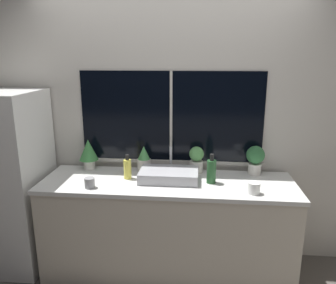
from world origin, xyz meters
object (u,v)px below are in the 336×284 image
(soap_bottle, at_px, (127,169))
(mug_grey, at_px, (90,183))
(bottle_tall, at_px, (211,171))
(potted_plant_center_right, at_px, (196,159))
(potted_plant_center_left, at_px, (144,159))
(refrigerator, at_px, (5,181))
(sink, at_px, (169,175))
(potted_plant_far_right, at_px, (255,158))
(potted_plant_far_left, at_px, (89,152))
(mug_white, at_px, (254,188))

(soap_bottle, distance_m, mug_grey, 0.36)
(bottle_tall, height_order, mug_grey, bottle_tall)
(potted_plant_center_right, height_order, bottle_tall, bottle_tall)
(mug_grey, bearing_deg, potted_plant_center_left, 50.23)
(refrigerator, distance_m, sink, 1.51)
(potted_plant_center_right, bearing_deg, bottle_tall, -62.26)
(refrigerator, height_order, potted_plant_far_right, refrigerator)
(refrigerator, relative_size, potted_plant_far_left, 5.71)
(potted_plant_far_left, height_order, potted_plant_center_left, potted_plant_far_left)
(soap_bottle, relative_size, bottle_tall, 0.86)
(potted_plant_center_left, bearing_deg, mug_white, -25.05)
(potted_plant_center_left, distance_m, potted_plant_far_right, 1.02)
(refrigerator, xyz_separation_m, potted_plant_far_right, (2.28, 0.23, 0.22))
(refrigerator, distance_m, mug_white, 2.22)
(potted_plant_far_right, height_order, mug_white, potted_plant_far_right)
(refrigerator, bearing_deg, bottle_tall, -0.42)
(potted_plant_far_left, bearing_deg, potted_plant_far_right, 0.00)
(refrigerator, bearing_deg, potted_plant_far_right, 5.85)
(potted_plant_center_left, distance_m, mug_white, 1.05)
(refrigerator, bearing_deg, mug_white, -5.44)
(refrigerator, height_order, mug_grey, refrigerator)
(refrigerator, height_order, potted_plant_center_right, refrigerator)
(potted_plant_far_left, relative_size, potted_plant_center_left, 1.20)
(potted_plant_center_right, distance_m, mug_grey, 0.98)
(potted_plant_far_right, bearing_deg, bottle_tall, -148.36)
(sink, relative_size, mug_grey, 5.96)
(sink, xyz_separation_m, soap_bottle, (-0.37, -0.00, 0.05))
(mug_white, bearing_deg, potted_plant_far_left, 163.31)
(potted_plant_center_left, relative_size, mug_white, 2.56)
(sink, relative_size, potted_plant_center_right, 2.05)
(potted_plant_center_right, height_order, mug_white, potted_plant_center_right)
(potted_plant_center_right, distance_m, mug_white, 0.64)
(potted_plant_center_left, distance_m, potted_plant_center_right, 0.49)
(sink, bearing_deg, potted_plant_center_left, 140.20)
(sink, height_order, mug_white, sink)
(potted_plant_center_left, bearing_deg, potted_plant_center_right, 0.00)
(sink, distance_m, potted_plant_center_right, 0.33)
(potted_plant_center_left, bearing_deg, potted_plant_far_right, 0.00)
(potted_plant_center_right, relative_size, mug_white, 2.64)
(mug_white, bearing_deg, soap_bottle, 167.78)
(potted_plant_center_right, relative_size, bottle_tall, 0.97)
(refrigerator, relative_size, potted_plant_center_left, 6.86)
(soap_bottle, height_order, mug_white, soap_bottle)
(potted_plant_far_left, bearing_deg, potted_plant_center_left, 0.00)
(potted_plant_center_right, bearing_deg, potted_plant_center_left, 180.00)
(potted_plant_center_right, distance_m, potted_plant_far_right, 0.53)
(soap_bottle, bearing_deg, potted_plant_far_left, 152.97)
(potted_plant_far_left, relative_size, bottle_tall, 1.13)
(soap_bottle, relative_size, mug_grey, 2.57)
(sink, xyz_separation_m, mug_grey, (-0.63, -0.24, -0.00))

